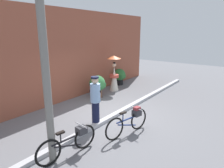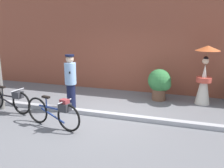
# 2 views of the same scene
# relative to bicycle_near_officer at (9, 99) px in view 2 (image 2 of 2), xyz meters

# --- Properties ---
(ground_plane) EXTENTS (30.00, 30.00, 0.00)m
(ground_plane) POSITION_rel_bicycle_near_officer_xyz_m (2.73, 0.54, -0.39)
(ground_plane) COLOR slate
(building_wall) EXTENTS (14.00, 0.40, 4.15)m
(building_wall) POSITION_rel_bicycle_near_officer_xyz_m (2.73, 3.65, 1.68)
(building_wall) COLOR brown
(building_wall) RESTS_ON ground_plane
(sidewalk_curb) EXTENTS (14.00, 0.20, 0.12)m
(sidewalk_curb) POSITION_rel_bicycle_near_officer_xyz_m (2.73, 0.54, -0.33)
(sidewalk_curb) COLOR #B2B2B7
(sidewalk_curb) RESTS_ON ground_plane
(bicycle_near_officer) EXTENTS (1.76, 0.48, 0.76)m
(bicycle_near_officer) POSITION_rel_bicycle_near_officer_xyz_m (0.00, 0.00, 0.00)
(bicycle_near_officer) COLOR black
(bicycle_near_officer) RESTS_ON ground_plane
(bicycle_far_side) EXTENTS (1.74, 0.54, 0.81)m
(bicycle_far_side) POSITION_rel_bicycle_near_officer_xyz_m (1.90, -0.60, 0.04)
(bicycle_far_side) COLOR black
(bicycle_far_side) RESTS_ON ground_plane
(person_officer) EXTENTS (0.34, 0.36, 1.72)m
(person_officer) POSITION_rel_bicycle_near_officer_xyz_m (1.72, 0.64, 0.52)
(person_officer) COLOR #141938
(person_officer) RESTS_ON ground_plane
(person_with_parasol) EXTENTS (0.78, 0.78, 1.91)m
(person_with_parasol) POSITION_rel_bicycle_near_officer_xyz_m (5.50, 2.63, 0.55)
(person_with_parasol) COLOR silver
(person_with_parasol) RESTS_ON ground_plane
(potted_plant_small) EXTENTS (0.81, 0.79, 1.09)m
(potted_plant_small) POSITION_rel_bicycle_near_officer_xyz_m (4.09, 2.59, 0.23)
(potted_plant_small) COLOR brown
(potted_plant_small) RESTS_ON ground_plane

